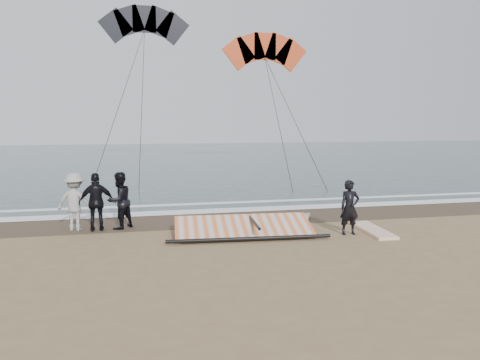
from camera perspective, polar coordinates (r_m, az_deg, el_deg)
The scene contains 12 objects.
ground at distance 13.00m, azimuth 4.44°, elevation -8.62°, with size 120.00×120.00×0.00m, color #8C704C.
sea at distance 45.24m, azimuth -7.76°, elevation 2.73°, with size 120.00×54.00×0.02m, color #233838.
wet_sand at distance 17.23m, azimuth 0.09°, elevation -4.61°, with size 120.00×2.80×0.01m, color #4C3D2B.
foam_near at distance 18.56m, azimuth -0.85°, elevation -3.68°, with size 120.00×0.90×0.01m, color white.
foam_far at distance 20.20m, azimuth -1.82°, elevation -2.78°, with size 120.00×0.45×0.01m, color white.
man_main at distance 15.00m, azimuth 13.22°, elevation -3.28°, with size 0.63×0.41×1.72m, color black.
board_white at distance 15.76m, azimuth 15.83°, elevation -5.87°, with size 0.66×2.34×0.09m, color white.
board_cream at distance 16.60m, azimuth 7.10°, elevation -4.97°, with size 0.66×2.47×0.10m, color beige.
trio_cluster at distance 15.90m, azimuth -17.26°, elevation -2.51°, with size 2.66×1.18×1.90m.
sail_rig at distance 14.66m, azimuth 0.10°, elevation -5.97°, with size 4.90×2.12×0.52m.
kite_red at distance 36.50m, azimuth 3.07°, elevation 15.07°, with size 7.31×6.72×15.61m.
kite_dark at distance 38.30m, azimuth -11.59°, elevation 17.78°, with size 7.72×7.27×17.96m.
Camera 1 is at (-3.65, -11.95, 3.56)m, focal length 35.00 mm.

